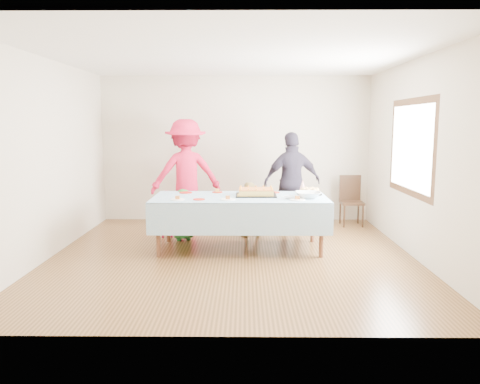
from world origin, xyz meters
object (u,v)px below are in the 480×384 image
object	(u,v)px
birthday_cake	(256,192)
adult_left	(186,174)
dining_chair	(351,197)
party_table	(240,200)

from	to	relation	value
birthday_cake	adult_left	world-z (taller)	adult_left
dining_chair	adult_left	xyz separation A→B (m)	(-2.96, -0.22, 0.45)
birthday_cake	dining_chair	bearing A→B (deg)	42.59
dining_chair	adult_left	size ratio (longest dim) A/B	0.47
party_table	adult_left	bearing A→B (deg)	123.00
birthday_cake	dining_chair	world-z (taller)	dining_chair
party_table	dining_chair	bearing A→B (deg)	40.47
adult_left	party_table	bearing A→B (deg)	110.16
birthday_cake	adult_left	xyz separation A→B (m)	(-1.20, 1.40, 0.12)
birthday_cake	dining_chair	xyz separation A→B (m)	(1.76, 1.62, -0.33)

